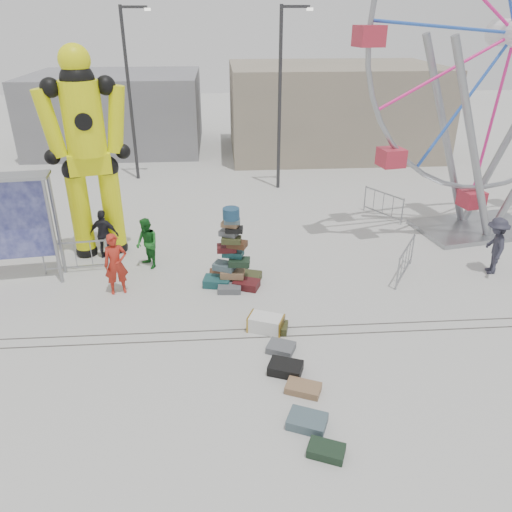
{
  "coord_description": "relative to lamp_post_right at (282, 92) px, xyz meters",
  "views": [
    {
      "loc": [
        0.24,
        -10.18,
        7.67
      ],
      "look_at": [
        1.18,
        2.7,
        1.36
      ],
      "focal_mm": 35.0,
      "sensor_mm": 36.0,
      "label": 1
    }
  ],
  "objects": [
    {
      "name": "pedestrian_red",
      "position": [
        -6.05,
        -9.73,
        -3.53
      ],
      "size": [
        0.79,
        0.63,
        1.91
      ],
      "primitive_type": "imported",
      "rotation": [
        0.0,
        0.0,
        0.28
      ],
      "color": "#A82418",
      "rests_on": "ground"
    },
    {
      "name": "row_case_1",
      "position": [
        -1.48,
        -13.01,
        -4.39
      ],
      "size": [
        0.82,
        0.76,
        0.18
      ],
      "primitive_type": "cube",
      "rotation": [
        0.0,
        0.0,
        -0.42
      ],
      "color": "#5B5E63",
      "rests_on": "ground"
    },
    {
      "name": "track_line_far",
      "position": [
        -3.09,
        -12.0,
        -4.48
      ],
      "size": [
        40.0,
        0.04,
        0.01
      ],
      "primitive_type": "cube",
      "color": "#47443F",
      "rests_on": "ground"
    },
    {
      "name": "building_right",
      "position": [
        3.91,
        7.0,
        -1.98
      ],
      "size": [
        12.0,
        8.0,
        5.0
      ],
      "primitive_type": "cube",
      "color": "gray",
      "rests_on": "ground"
    },
    {
      "name": "pedestrian_grey",
      "position": [
        5.85,
        -9.27,
        -3.54
      ],
      "size": [
        0.97,
        1.35,
        1.89
      ],
      "primitive_type": "imported",
      "rotation": [
        0.0,
        0.0,
        -1.81
      ],
      "color": "#262633",
      "rests_on": "ground"
    },
    {
      "name": "ferris_wheel",
      "position": [
        6.99,
        -5.85,
        1.67
      ],
      "size": [
        10.61,
        3.42,
        12.49
      ],
      "rotation": [
        0.0,
        0.0,
        0.19
      ],
      "color": "gray",
      "rests_on": "ground"
    },
    {
      "name": "ground",
      "position": [
        -3.09,
        -13.0,
        -4.48
      ],
      "size": [
        90.0,
        90.0,
        0.0
      ],
      "primitive_type": "plane",
      "color": "#9E9E99",
      "rests_on": "ground"
    },
    {
      "name": "suitcase_tower",
      "position": [
        -2.59,
        -9.43,
        -3.77
      ],
      "size": [
        1.91,
        1.6,
        2.53
      ],
      "rotation": [
        0.0,
        0.0,
        -0.24
      ],
      "color": "#1A4B4E",
      "rests_on": "ground"
    },
    {
      "name": "steamer_trunk",
      "position": [
        -1.78,
        -12.08,
        -4.27
      ],
      "size": [
        1.05,
        0.83,
        0.43
      ],
      "primitive_type": "cube",
      "rotation": [
        0.0,
        0.0,
        -0.38
      ],
      "color": "silver",
      "rests_on": "ground"
    },
    {
      "name": "barricade_wheel_front",
      "position": [
        2.94,
        -9.36,
        -3.93
      ],
      "size": [
        1.15,
        1.74,
        1.1
      ],
      "primitive_type": null,
      "rotation": [
        0.0,
        0.0,
        1.01
      ],
      "color": "gray",
      "rests_on": "ground"
    },
    {
      "name": "row_case_5",
      "position": [
        -1.0,
        -16.33,
        -4.39
      ],
      "size": [
        0.82,
        0.68,
        0.19
      ],
      "primitive_type": "cube",
      "rotation": [
        0.0,
        0.0,
        -0.4
      ],
      "color": "#1A2E1E",
      "rests_on": "ground"
    },
    {
      "name": "building_left",
      "position": [
        -9.09,
        9.0,
        -2.28
      ],
      "size": [
        10.0,
        8.0,
        4.4
      ],
      "primitive_type": "cube",
      "color": "gray",
      "rests_on": "ground"
    },
    {
      "name": "lamp_post_left",
      "position": [
        -7.0,
        2.0,
        0.0
      ],
      "size": [
        1.41,
        0.25,
        8.0
      ],
      "color": "#2D2D30",
      "rests_on": "ground"
    },
    {
      "name": "row_case_2",
      "position": [
        -1.47,
        -13.85,
        -4.36
      ],
      "size": [
        0.92,
        0.78,
        0.25
      ],
      "primitive_type": "cube",
      "rotation": [
        0.0,
        0.0,
        -0.36
      ],
      "color": "black",
      "rests_on": "ground"
    },
    {
      "name": "barricade_wheel_back",
      "position": [
        3.78,
        -4.23,
        -3.93
      ],
      "size": [
        1.13,
        1.76,
        1.1
      ],
      "primitive_type": null,
      "rotation": [
        0.0,
        0.0,
        -1.02
      ],
      "color": "gray",
      "rests_on": "ground"
    },
    {
      "name": "crash_test_dummy",
      "position": [
        -7.13,
        -6.83,
        -0.74
      ],
      "size": [
        2.82,
        1.24,
        7.1
      ],
      "rotation": [
        0.0,
        0.0,
        0.26
      ],
      "color": "black",
      "rests_on": "ground"
    },
    {
      "name": "barricade_dummy_b",
      "position": [
        -10.28,
        -6.63,
        -3.93
      ],
      "size": [
        2.0,
        0.29,
        1.1
      ],
      "primitive_type": null,
      "rotation": [
        0.0,
        0.0,
        -0.09
      ],
      "color": "gray",
      "rests_on": "ground"
    },
    {
      "name": "pedestrian_green",
      "position": [
        -5.34,
        -8.08,
        -3.63
      ],
      "size": [
        1.0,
        1.05,
        1.7
      ],
      "primitive_type": "imported",
      "rotation": [
        0.0,
        0.0,
        -0.96
      ],
      "color": "#18601E",
      "rests_on": "ground"
    },
    {
      "name": "row_case_0",
      "position": [
        -1.54,
        -12.11,
        -4.38
      ],
      "size": [
        0.77,
        0.65,
        0.21
      ],
      "primitive_type": "cube",
      "rotation": [
        0.0,
        0.0,
        -0.22
      ],
      "color": "#3A3E1F",
      "rests_on": "ground"
    },
    {
      "name": "row_case_4",
      "position": [
        -1.24,
        -15.56,
        -4.37
      ],
      "size": [
        0.95,
        0.83,
        0.22
      ],
      "primitive_type": "cube",
      "rotation": [
        0.0,
        0.0,
        -0.41
      ],
      "color": "#495F68",
      "rests_on": "ground"
    },
    {
      "name": "barricade_dummy_c",
      "position": [
        -7.64,
        -8.27,
        -3.93
      ],
      "size": [
        2.0,
        0.32,
        1.1
      ],
      "primitive_type": null,
      "rotation": [
        0.0,
        0.0,
        0.11
      ],
      "color": "gray",
      "rests_on": "ground"
    },
    {
      "name": "row_case_3",
      "position": [
        -1.16,
        -14.53,
        -4.39
      ],
      "size": [
        0.9,
        0.74,
        0.18
      ],
      "primitive_type": "cube",
      "rotation": [
        0.0,
        0.0,
        -0.4
      ],
      "color": "#8F6A49",
      "rests_on": "ground"
    },
    {
      "name": "track_line_near",
      "position": [
        -3.09,
        -12.4,
        -4.48
      ],
      "size": [
        40.0,
        0.04,
        0.01
      ],
      "primitive_type": "cube",
      "color": "#47443F",
      "rests_on": "ground"
    },
    {
      "name": "lamp_post_right",
      "position": [
        0.0,
        0.0,
        0.0
      ],
      "size": [
        1.41,
        0.25,
        8.0
      ],
      "color": "#2D2D30",
      "rests_on": "ground"
    },
    {
      "name": "pedestrian_black",
      "position": [
        -6.89,
        -7.24,
        -3.61
      ],
      "size": [
        1.09,
        0.64,
        1.73
      ],
      "primitive_type": "imported",
      "rotation": [
        0.0,
        0.0,
        2.92
      ],
      "color": "black",
      "rests_on": "ground"
    }
  ]
}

